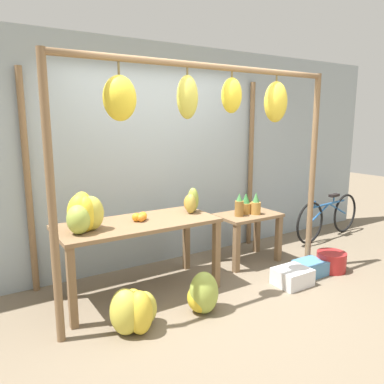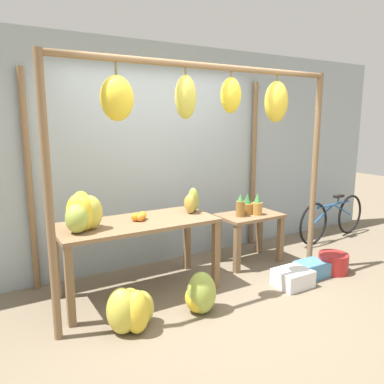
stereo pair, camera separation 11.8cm
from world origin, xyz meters
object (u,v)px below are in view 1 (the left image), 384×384
object	(u,v)px
orange_pile	(140,217)
banana_pile_ground_right	(204,295)
blue_bucket	(331,261)
parked_bicycle	(328,217)
banana_pile_ground_left	(134,311)
fruit_crate_purple	(310,268)
pineapple_cluster	(247,205)
fruit_crate_white	(292,277)
papaya_pile	(191,202)
banana_pile_on_table	(84,214)

from	to	relation	value
orange_pile	banana_pile_ground_right	world-z (taller)	orange_pile
blue_bucket	parked_bicycle	bearing A→B (deg)	40.00
orange_pile	banana_pile_ground_left	bearing A→B (deg)	-119.66
orange_pile	fruit_crate_purple	xyz separation A→B (m)	(1.94, -0.67, -0.76)
orange_pile	banana_pile_ground_right	bearing A→B (deg)	-65.88
pineapple_cluster	fruit_crate_white	size ratio (longest dim) A/B	0.93
banana_pile_ground_right	parked_bicycle	bearing A→B (deg)	17.01
banana_pile_ground_left	papaya_pile	bearing A→B (deg)	34.55
banana_pile_ground_right	pineapple_cluster	bearing A→B (deg)	33.63
banana_pile_ground_left	fruit_crate_white	size ratio (longest dim) A/B	1.35
banana_pile_ground_left	papaya_pile	world-z (taller)	papaya_pile
pineapple_cluster	banana_pile_ground_left	bearing A→B (deg)	-158.50
blue_bucket	papaya_pile	bearing A→B (deg)	154.49
pineapple_cluster	banana_pile_ground_left	xyz separation A→B (m)	(-1.93, -0.76, -0.58)
banana_pile_ground_left	fruit_crate_white	world-z (taller)	banana_pile_ground_left
fruit_crate_white	blue_bucket	world-z (taller)	blue_bucket
parked_bicycle	pineapple_cluster	bearing A→B (deg)	-176.38
banana_pile_on_table	papaya_pile	distance (m)	1.28
banana_pile_ground_right	fruit_crate_white	world-z (taller)	banana_pile_ground_right
banana_pile_ground_right	fruit_crate_white	size ratio (longest dim) A/B	1.07
fruit_crate_purple	banana_pile_ground_left	bearing A→B (deg)	-179.66
banana_pile_ground_left	papaya_pile	distance (m)	1.47
banana_pile_on_table	papaya_pile	xyz separation A→B (m)	(1.28, 0.09, -0.05)
banana_pile_ground_right	fruit_crate_purple	bearing A→B (deg)	2.21
banana_pile_ground_left	parked_bicycle	xyz separation A→B (m)	(3.73, 0.88, 0.15)
banana_pile_ground_right	fruit_crate_white	bearing A→B (deg)	-1.17
pineapple_cluster	fruit_crate_white	bearing A→B (deg)	-90.96
banana_pile_ground_right	parked_bicycle	xyz separation A→B (m)	(3.02, 0.92, 0.16)
banana_pile_on_table	blue_bucket	world-z (taller)	banana_pile_on_table
papaya_pile	blue_bucket	bearing A→B (deg)	-25.51
banana_pile_ground_left	banana_pile_ground_right	world-z (taller)	same
banana_pile_on_table	fruit_crate_purple	world-z (taller)	banana_pile_on_table
banana_pile_ground_left	blue_bucket	distance (m)	2.65
pineapple_cluster	parked_bicycle	size ratio (longest dim) A/B	0.22
orange_pile	fruit_crate_purple	bearing A→B (deg)	-19.03
orange_pile	fruit_crate_white	bearing A→B (deg)	-26.27
fruit_crate_white	fruit_crate_purple	xyz separation A→B (m)	(0.41, 0.09, -0.01)
pineapple_cluster	papaya_pile	xyz separation A→B (m)	(-0.88, -0.04, 0.15)
orange_pile	blue_bucket	world-z (taller)	orange_pile
fruit_crate_white	fruit_crate_purple	distance (m)	0.42
banana_pile_ground_right	papaya_pile	size ratio (longest dim) A/B	1.50
parked_bicycle	fruit_crate_white	bearing A→B (deg)	-152.41
banana_pile_on_table	blue_bucket	size ratio (longest dim) A/B	1.15
fruit_crate_white	banana_pile_ground_right	bearing A→B (deg)	178.83
orange_pile	banana_pile_ground_left	distance (m)	1.02
banana_pile_on_table	orange_pile	world-z (taller)	banana_pile_on_table
fruit_crate_white	banana_pile_ground_left	bearing A→B (deg)	177.83
banana_pile_ground_left	banana_pile_ground_right	distance (m)	0.72
banana_pile_on_table	blue_bucket	xyz separation A→B (m)	(2.87, -0.67, -0.86)
blue_bucket	banana_pile_ground_left	bearing A→B (deg)	179.21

